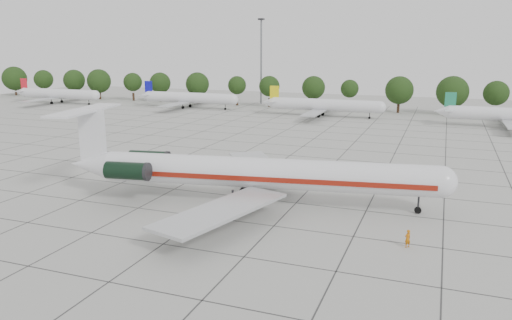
# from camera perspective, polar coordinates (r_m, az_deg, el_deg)

# --- Properties ---
(ground) EXTENTS (260.00, 260.00, 0.00)m
(ground) POSITION_cam_1_polar(r_m,az_deg,el_deg) (60.45, -2.72, -4.11)
(ground) COLOR #ADADA5
(ground) RESTS_ON ground
(apron_joints) EXTENTS (170.00, 170.00, 0.02)m
(apron_joints) POSITION_cam_1_polar(r_m,az_deg,el_deg) (73.94, 1.89, -0.89)
(apron_joints) COLOR #383838
(apron_joints) RESTS_ON ground
(main_airliner) EXTENTS (44.37, 34.64, 10.48)m
(main_airliner) POSITION_cam_1_polar(r_m,az_deg,el_deg) (56.72, -1.40, -1.37)
(main_airliner) COLOR silver
(main_airliner) RESTS_ON ground
(ground_crew) EXTENTS (0.72, 0.71, 1.67)m
(ground_crew) POSITION_cam_1_polar(r_m,az_deg,el_deg) (47.31, 16.94, -8.59)
(ground_crew) COLOR #C0640B
(ground_crew) RESTS_ON ground
(bg_airliner_a) EXTENTS (28.24, 27.20, 7.40)m
(bg_airliner_a) POSITION_cam_1_polar(r_m,az_deg,el_deg) (166.75, -21.68, 7.02)
(bg_airliner_a) COLOR silver
(bg_airliner_a) RESTS_ON ground
(bg_airliner_b) EXTENTS (28.24, 27.20, 7.40)m
(bg_airliner_b) POSITION_cam_1_polar(r_m,az_deg,el_deg) (144.92, -7.69, 7.04)
(bg_airliner_b) COLOR silver
(bg_airliner_b) RESTS_ON ground
(bg_airliner_c) EXTENTS (28.24, 27.20, 7.40)m
(bg_airliner_c) POSITION_cam_1_polar(r_m,az_deg,el_deg) (127.51, 7.79, 6.23)
(bg_airliner_c) COLOR silver
(bg_airliner_c) RESTS_ON ground
(tree_line) EXTENTS (249.86, 8.44, 10.22)m
(tree_line) POSITION_cam_1_polar(r_m,az_deg,el_deg) (142.76, 6.59, 8.22)
(tree_line) COLOR #332114
(tree_line) RESTS_ON ground
(floodlight_mast) EXTENTS (1.60, 1.60, 25.45)m
(floodlight_mast) POSITION_cam_1_polar(r_m,az_deg,el_deg) (154.40, 0.59, 11.75)
(floodlight_mast) COLOR slate
(floodlight_mast) RESTS_ON ground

